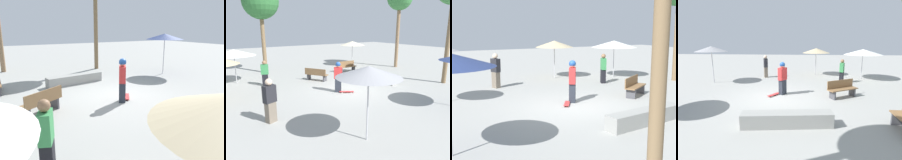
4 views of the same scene
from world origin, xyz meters
TOP-DOWN VIEW (x-y plane):
  - ground_plane at (0.00, 0.00)m, footprint 60.00×60.00m
  - skater_main at (0.64, -0.19)m, footprint 0.52×0.46m
  - skateboard at (0.35, 0.22)m, footprint 0.78×0.60m
  - concrete_ledge at (-2.91, -0.80)m, footprint 0.89×2.99m
  - bench_far at (0.40, -3.19)m, footprint 1.20×1.60m
  - shade_umbrella_navy at (-2.64, 4.93)m, footprint 2.24×2.24m
  - bystander_far at (3.64, -3.79)m, footprint 0.49×0.39m

SIDE VIEW (x-z plane):
  - ground_plane at x=0.00m, z-range 0.00..0.00m
  - skateboard at x=0.35m, z-range 0.02..0.09m
  - concrete_ledge at x=-2.91m, z-range 0.00..0.47m
  - bench_far at x=0.40m, z-range 0.00..0.85m
  - bystander_far at x=3.64m, z-range 0.00..1.58m
  - skater_main at x=0.64m, z-range 0.07..1.77m
  - shade_umbrella_navy at x=-2.64m, z-range 1.05..3.52m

